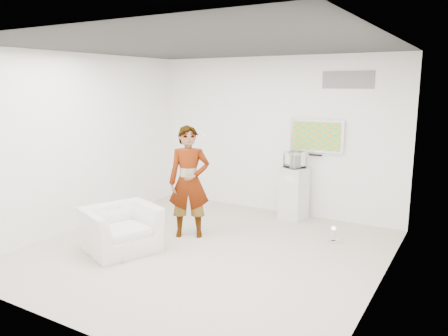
# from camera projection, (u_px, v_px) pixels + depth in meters

# --- Properties ---
(room) EXTENTS (5.01, 5.01, 3.00)m
(room) POSITION_uv_depth(u_px,v_px,m) (205.00, 153.00, 6.32)
(room) COLOR beige
(room) RESTS_ON ground
(tv) EXTENTS (1.00, 0.08, 0.60)m
(tv) POSITION_uv_depth(u_px,v_px,m) (317.00, 136.00, 7.96)
(tv) COLOR silver
(tv) RESTS_ON room
(logo_decal) EXTENTS (0.90, 0.02, 0.30)m
(logo_decal) POSITION_uv_depth(u_px,v_px,m) (348.00, 80.00, 7.55)
(logo_decal) COLOR slate
(logo_decal) RESTS_ON room
(person) EXTENTS (0.80, 0.72, 1.83)m
(person) POSITION_uv_depth(u_px,v_px,m) (189.00, 182.00, 7.09)
(person) COLOR white
(person) RESTS_ON room
(armchair) EXTENTS (1.23, 1.30, 0.67)m
(armchair) POSITION_uv_depth(u_px,v_px,m) (121.00, 229.00, 6.56)
(armchair) COLOR white
(armchair) RESTS_ON room
(pedestal) EXTENTS (0.54, 0.54, 0.97)m
(pedestal) POSITION_uv_depth(u_px,v_px,m) (294.00, 193.00, 8.09)
(pedestal) COLOR silver
(pedestal) RESTS_ON room
(floor_uplight) EXTENTS (0.19, 0.19, 0.26)m
(floor_uplight) POSITION_uv_depth(u_px,v_px,m) (333.00, 235.00, 6.91)
(floor_uplight) COLOR white
(floor_uplight) RESTS_ON room
(vitrine) EXTENTS (0.41, 0.41, 0.30)m
(vitrine) POSITION_uv_depth(u_px,v_px,m) (295.00, 160.00, 7.97)
(vitrine) COLOR silver
(vitrine) RESTS_ON pedestal
(console) EXTENTS (0.09, 0.18, 0.24)m
(console) POSITION_uv_depth(u_px,v_px,m) (295.00, 161.00, 7.97)
(console) COLOR silver
(console) RESTS_ON pedestal
(wii_remote) EXTENTS (0.11, 0.13, 0.03)m
(wii_remote) POSITION_uv_depth(u_px,v_px,m) (204.00, 136.00, 7.10)
(wii_remote) COLOR silver
(wii_remote) RESTS_ON person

